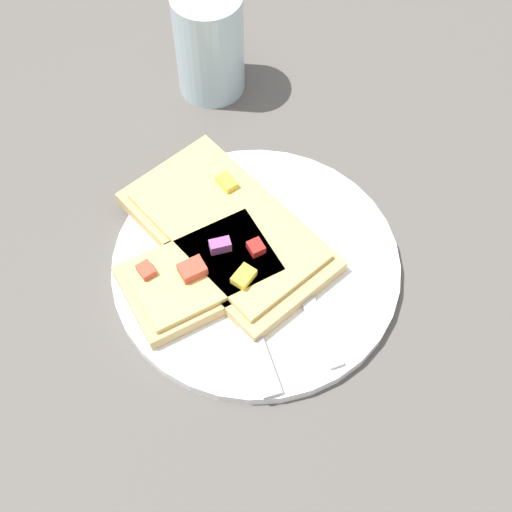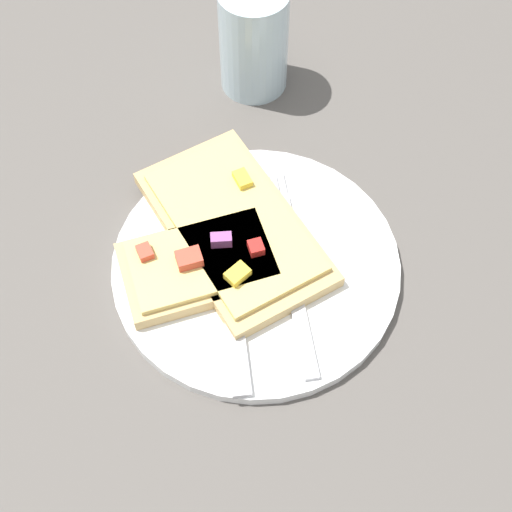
{
  "view_description": "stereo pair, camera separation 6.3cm",
  "coord_description": "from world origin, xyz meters",
  "px_view_note": "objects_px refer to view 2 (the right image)",
  "views": [
    {
      "loc": [
        -0.22,
        -0.24,
        0.56
      ],
      "look_at": [
        0.0,
        0.0,
        0.02
      ],
      "focal_mm": 50.0,
      "sensor_mm": 36.0,
      "label": 1
    },
    {
      "loc": [
        -0.17,
        -0.28,
        0.56
      ],
      "look_at": [
        0.0,
        0.0,
        0.02
      ],
      "focal_mm": 50.0,
      "sensor_mm": 36.0,
      "label": 2
    }
  ],
  "objects_px": {
    "pizza_slice_main": "(235,226)",
    "pizza_slice_corner": "(201,263)",
    "drinking_glass": "(254,40)",
    "plate": "(256,265)",
    "fork": "(287,256)",
    "knife": "(232,307)"
  },
  "relations": [
    {
      "from": "pizza_slice_main",
      "to": "knife",
      "type": "bearing_deg",
      "value": -31.56
    },
    {
      "from": "fork",
      "to": "pizza_slice_corner",
      "type": "relative_size",
      "value": 1.31
    },
    {
      "from": "drinking_glass",
      "to": "pizza_slice_main",
      "type": "bearing_deg",
      "value": -126.44
    },
    {
      "from": "plate",
      "to": "fork",
      "type": "bearing_deg",
      "value": -22.85
    },
    {
      "from": "pizza_slice_main",
      "to": "drinking_glass",
      "type": "relative_size",
      "value": 1.72
    },
    {
      "from": "knife",
      "to": "fork",
      "type": "bearing_deg",
      "value": -50.45
    },
    {
      "from": "knife",
      "to": "drinking_glass",
      "type": "height_order",
      "value": "drinking_glass"
    },
    {
      "from": "plate",
      "to": "knife",
      "type": "relative_size",
      "value": 1.41
    },
    {
      "from": "fork",
      "to": "knife",
      "type": "bearing_deg",
      "value": 127.66
    },
    {
      "from": "plate",
      "to": "fork",
      "type": "height_order",
      "value": "fork"
    },
    {
      "from": "plate",
      "to": "drinking_glass",
      "type": "bearing_deg",
      "value": 58.9
    },
    {
      "from": "knife",
      "to": "plate",
      "type": "bearing_deg",
      "value": -30.87
    },
    {
      "from": "fork",
      "to": "knife",
      "type": "relative_size",
      "value": 1.1
    },
    {
      "from": "plate",
      "to": "knife",
      "type": "distance_m",
      "value": 0.05
    },
    {
      "from": "plate",
      "to": "pizza_slice_corner",
      "type": "bearing_deg",
      "value": 157.36
    },
    {
      "from": "knife",
      "to": "pizza_slice_corner",
      "type": "height_order",
      "value": "pizza_slice_corner"
    },
    {
      "from": "plate",
      "to": "knife",
      "type": "xyz_separation_m",
      "value": [
        -0.04,
        -0.03,
        0.01
      ]
    },
    {
      "from": "plate",
      "to": "drinking_glass",
      "type": "height_order",
      "value": "drinking_glass"
    },
    {
      "from": "pizza_slice_main",
      "to": "pizza_slice_corner",
      "type": "xyz_separation_m",
      "value": [
        -0.05,
        -0.02,
        0.0
      ]
    },
    {
      "from": "pizza_slice_corner",
      "to": "drinking_glass",
      "type": "relative_size",
      "value": 1.34
    },
    {
      "from": "fork",
      "to": "drinking_glass",
      "type": "distance_m",
      "value": 0.24
    },
    {
      "from": "pizza_slice_main",
      "to": "pizza_slice_corner",
      "type": "relative_size",
      "value": 1.28
    }
  ]
}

